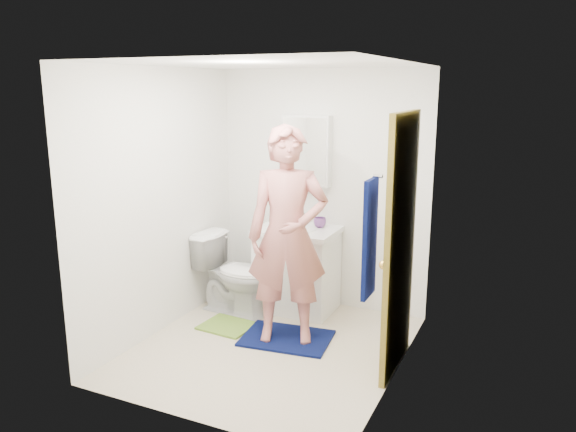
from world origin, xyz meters
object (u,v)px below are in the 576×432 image
object	(u,v)px
toilet	(235,274)
man	(288,236)
towel	(370,239)
soap_dispenser	(277,217)
medicine_cabinet	(307,151)
toothbrush_cup	(320,222)
vanity_cabinet	(297,271)

from	to	relation	value
toilet	man	bearing A→B (deg)	-112.51
towel	soap_dispenser	xyz separation A→B (m)	(-1.39, 1.44, -0.29)
medicine_cabinet	toilet	xyz separation A→B (m)	(-0.54, -0.55, -1.20)
medicine_cabinet	toothbrush_cup	size ratio (longest dim) A/B	5.55
medicine_cabinet	toilet	world-z (taller)	medicine_cabinet
soap_dispenser	man	bearing A→B (deg)	-57.17
vanity_cabinet	toilet	size ratio (longest dim) A/B	1.00
towel	toilet	distance (m)	2.24
vanity_cabinet	medicine_cabinet	xyz separation A→B (m)	(0.00, 0.22, 1.20)
towel	toilet	bearing A→B (deg)	146.02
toilet	man	size ratio (longest dim) A/B	0.42
medicine_cabinet	vanity_cabinet	bearing A→B (deg)	-90.00
vanity_cabinet	toilet	bearing A→B (deg)	-148.51
soap_dispenser	man	distance (m)	0.80
soap_dispenser	man	xyz separation A→B (m)	(0.43, -0.67, 0.02)
vanity_cabinet	soap_dispenser	distance (m)	0.60
toilet	toothbrush_cup	distance (m)	0.99
soap_dispenser	man	size ratio (longest dim) A/B	0.11
medicine_cabinet	toothbrush_cup	distance (m)	0.73
toothbrush_cup	vanity_cabinet	bearing A→B (deg)	-145.34
soap_dispenser	toothbrush_cup	xyz separation A→B (m)	(0.40, 0.17, -0.06)
towel	toothbrush_cup	world-z (taller)	towel
medicine_cabinet	toothbrush_cup	bearing A→B (deg)	-26.65
vanity_cabinet	toilet	xyz separation A→B (m)	(-0.54, -0.33, -0.00)
medicine_cabinet	soap_dispenser	xyz separation A→B (m)	(-0.21, -0.27, -0.64)
medicine_cabinet	toothbrush_cup	xyz separation A→B (m)	(0.19, -0.09, -0.70)
toilet	toothbrush_cup	size ratio (longest dim) A/B	6.32
medicine_cabinet	toilet	distance (m)	1.43
medicine_cabinet	soap_dispenser	distance (m)	0.73
soap_dispenser	toothbrush_cup	size ratio (longest dim) A/B	1.69
vanity_cabinet	towel	xyz separation A→B (m)	(1.18, -1.48, 0.85)
soap_dispenser	toothbrush_cup	bearing A→B (deg)	23.62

